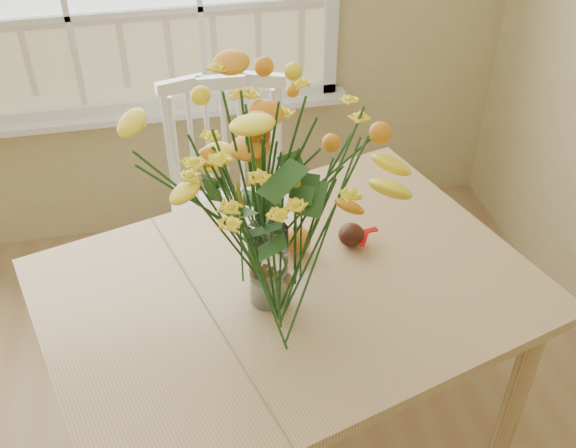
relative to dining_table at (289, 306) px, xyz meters
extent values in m
cube|color=white|center=(-0.65, 1.34, 0.00)|extent=(2.42, 0.12, 0.03)
cube|color=tan|center=(0.00, 0.00, 0.07)|extent=(1.69, 1.41, 0.04)
cube|color=tan|center=(0.00, 0.00, 0.00)|extent=(1.54, 1.26, 0.10)
cylinder|color=tan|center=(-0.73, 0.23, -0.32)|extent=(0.07, 0.07, 0.74)
cylinder|color=tan|center=(0.73, -0.23, -0.32)|extent=(0.07, 0.07, 0.74)
cylinder|color=tan|center=(0.49, 0.59, -0.32)|extent=(0.07, 0.07, 0.74)
cube|color=white|center=(-0.09, 0.69, -0.19)|extent=(0.50, 0.48, 0.05)
cube|color=white|center=(-0.08, 0.87, 0.08)|extent=(0.49, 0.06, 0.55)
cylinder|color=white|center=(-0.29, 0.52, -0.45)|extent=(0.04, 0.04, 0.47)
cylinder|color=white|center=(-0.27, 0.87, -0.45)|extent=(0.04, 0.04, 0.47)
cylinder|color=white|center=(0.09, 0.50, -0.45)|extent=(0.04, 0.04, 0.47)
cylinder|color=white|center=(0.10, 0.85, -0.45)|extent=(0.04, 0.04, 0.47)
cylinder|color=white|center=(-0.07, -0.04, 0.22)|extent=(0.11, 0.11, 0.26)
ellipsoid|color=orange|center=(0.05, 0.16, 0.13)|extent=(0.10, 0.10, 0.08)
cylinder|color=#CCB78C|center=(-0.05, -0.04, 0.10)|extent=(0.08, 0.08, 0.01)
ellipsoid|color=brown|center=(-0.05, -0.04, 0.14)|extent=(0.11, 0.08, 0.08)
ellipsoid|color=#38160F|center=(0.24, 0.15, 0.13)|extent=(0.08, 0.08, 0.08)
camera|label=1|loc=(-0.31, -1.47, 1.51)|focal=42.00mm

